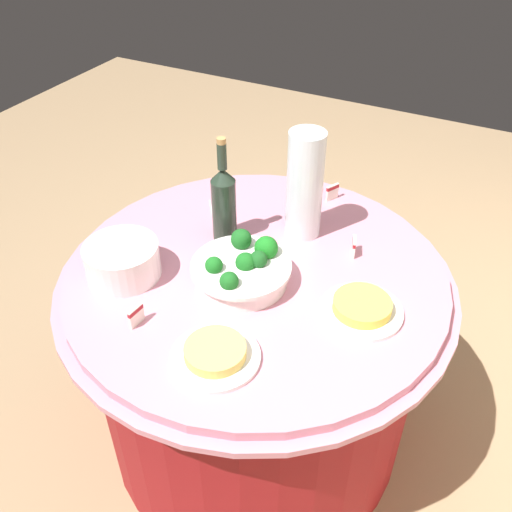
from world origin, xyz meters
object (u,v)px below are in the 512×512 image
(food_plate_noodles, at_px, (215,354))
(label_placard_rear, at_px, (332,191))
(decorative_fruit_vase, at_px, (304,191))
(food_plate_fried_egg, at_px, (362,308))
(broccoli_bowl, at_px, (242,269))
(plate_stack, at_px, (122,260))
(label_placard_front, at_px, (136,315))
(serving_tongs, at_px, (218,212))
(label_placard_mid, at_px, (354,246))
(wine_bottle, at_px, (224,202))

(food_plate_noodles, xyz_separation_m, label_placard_rear, (-0.80, -0.01, 0.01))
(decorative_fruit_vase, xyz_separation_m, food_plate_fried_egg, (0.27, 0.29, -0.13))
(broccoli_bowl, relative_size, plate_stack, 1.33)
(decorative_fruit_vase, distance_m, label_placard_front, 0.62)
(serving_tongs, bearing_deg, label_placard_mid, 89.10)
(food_plate_noodles, distance_m, label_placard_mid, 0.57)
(label_placard_front, bearing_deg, wine_bottle, 178.34)
(food_plate_fried_egg, xyz_separation_m, food_plate_noodles, (0.31, -0.26, -0.00))
(plate_stack, xyz_separation_m, serving_tongs, (-0.39, 0.08, -0.05))
(label_placard_front, bearing_deg, serving_tongs, -172.06)
(plate_stack, bearing_deg, broccoli_bowl, 112.29)
(serving_tongs, height_order, label_placard_rear, label_placard_rear)
(serving_tongs, xyz_separation_m, food_plate_noodles, (0.55, 0.31, 0.01))
(plate_stack, xyz_separation_m, label_placard_rear, (-0.65, 0.38, -0.02))
(decorative_fruit_vase, height_order, serving_tongs, decorative_fruit_vase)
(food_plate_noodles, height_order, label_placard_mid, label_placard_mid)
(broccoli_bowl, xyz_separation_m, label_placard_front, (0.27, -0.16, -0.01))
(decorative_fruit_vase, height_order, label_placard_front, decorative_fruit_vase)
(serving_tongs, bearing_deg, wine_bottle, 40.06)
(label_placard_mid, relative_size, label_placard_rear, 1.00)
(wine_bottle, distance_m, serving_tongs, 0.19)
(broccoli_bowl, height_order, serving_tongs, broccoli_bowl)
(label_placard_mid, bearing_deg, wine_bottle, -75.80)
(broccoli_bowl, height_order, decorative_fruit_vase, decorative_fruit_vase)
(food_plate_noodles, bearing_deg, wine_bottle, -153.05)
(wine_bottle, distance_m, food_plate_noodles, 0.51)
(serving_tongs, bearing_deg, decorative_fruit_vase, 95.77)
(wine_bottle, relative_size, label_placard_rear, 6.11)
(decorative_fruit_vase, distance_m, label_placard_mid, 0.22)
(label_placard_rear, bearing_deg, label_placard_mid, 32.79)
(decorative_fruit_vase, xyz_separation_m, serving_tongs, (0.03, -0.29, -0.14))
(broccoli_bowl, height_order, wine_bottle, wine_bottle)
(label_placard_front, relative_size, label_placard_rear, 1.00)
(wine_bottle, relative_size, food_plate_noodles, 1.53)
(decorative_fruit_vase, bearing_deg, wine_bottle, -56.53)
(serving_tongs, distance_m, label_placard_rear, 0.40)
(plate_stack, relative_size, label_placard_rear, 3.82)
(wine_bottle, height_order, serving_tongs, wine_bottle)
(decorative_fruit_vase, height_order, label_placard_rear, decorative_fruit_vase)
(label_placard_rear, bearing_deg, food_plate_noodles, 0.77)
(decorative_fruit_vase, xyz_separation_m, label_placard_front, (0.57, -0.22, -0.12))
(label_placard_mid, bearing_deg, food_plate_noodles, -16.10)
(food_plate_fried_egg, distance_m, food_plate_noodles, 0.41)
(broccoli_bowl, bearing_deg, label_placard_front, -30.33)
(serving_tongs, xyz_separation_m, label_placard_front, (0.54, 0.08, 0.03))
(plate_stack, height_order, serving_tongs, plate_stack)
(plate_stack, distance_m, label_placard_mid, 0.67)
(wine_bottle, relative_size, label_placard_mid, 6.11)
(label_placard_front, distance_m, label_placard_rear, 0.83)
(serving_tongs, distance_m, food_plate_fried_egg, 0.62)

